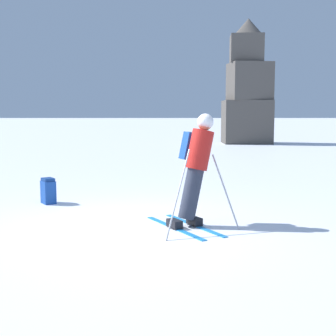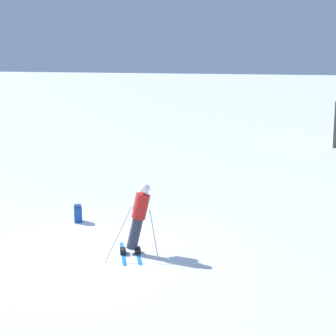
{
  "view_description": "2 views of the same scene",
  "coord_description": "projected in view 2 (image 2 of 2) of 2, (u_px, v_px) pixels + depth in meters",
  "views": [
    {
      "loc": [
        0.54,
        -7.08,
        1.76
      ],
      "look_at": [
        0.59,
        1.54,
        0.74
      ],
      "focal_mm": 50.0,
      "sensor_mm": 36.0,
      "label": 1
    },
    {
      "loc": [
        6.47,
        -11.85,
        4.71
      ],
      "look_at": [
        0.84,
        2.55,
        1.67
      ],
      "focal_mm": 60.0,
      "sensor_mm": 36.0,
      "label": 2
    }
  ],
  "objects": [
    {
      "name": "skier",
      "position": [
        139.0,
        214.0,
        13.62
      ],
      "size": [
        1.43,
        1.67,
        1.78
      ],
      "rotation": [
        0.0,
        0.0,
        0.51
      ],
      "color": "#1E7AC6",
      "rests_on": "ground"
    },
    {
      "name": "ground_plane",
      "position": [
        100.0,
        249.0,
        14.05
      ],
      "size": [
        300.0,
        300.0,
        0.0
      ],
      "primitive_type": "plane",
      "color": "white"
    },
    {
      "name": "spare_backpack",
      "position": [
        78.0,
        214.0,
        16.36
      ],
      "size": [
        0.35,
        0.37,
        0.5
      ],
      "rotation": [
        0.0,
        0.0,
        5.29
      ],
      "color": "#194293",
      "rests_on": "ground"
    }
  ]
}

